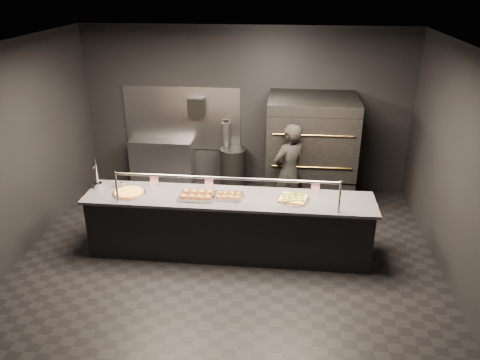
{
  "coord_description": "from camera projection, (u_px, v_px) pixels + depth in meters",
  "views": [
    {
      "loc": [
        0.78,
        -5.87,
        3.81
      ],
      "look_at": [
        0.14,
        0.2,
        1.1
      ],
      "focal_mm": 35.0,
      "sensor_mm": 36.0,
      "label": 1
    }
  ],
  "objects": [
    {
      "name": "room",
      "position": [
        227.0,
        157.0,
        6.4
      ],
      "size": [
        6.04,
        6.0,
        3.0
      ],
      "color": "black",
      "rests_on": "ground"
    },
    {
      "name": "service_counter",
      "position": [
        229.0,
        225.0,
        6.77
      ],
      "size": [
        4.1,
        0.78,
        1.37
      ],
      "color": "black",
      "rests_on": "ground"
    },
    {
      "name": "pizza_oven",
      "position": [
        310.0,
        150.0,
        8.18
      ],
      "size": [
        1.5,
        1.23,
        1.91
      ],
      "color": "black",
      "rests_on": "ground"
    },
    {
      "name": "prep_shelf",
      "position": [
        162.0,
        163.0,
        9.04
      ],
      "size": [
        1.2,
        0.35,
        0.9
      ],
      "primitive_type": "cube",
      "color": "#99999E",
      "rests_on": "ground"
    },
    {
      "name": "towel_dispenser",
      "position": [
        196.0,
        107.0,
        8.59
      ],
      "size": [
        0.3,
        0.2,
        0.35
      ],
      "primitive_type": "cube",
      "color": "black",
      "rests_on": "room"
    },
    {
      "name": "fire_extinguisher",
      "position": [
        226.0,
        133.0,
        8.75
      ],
      "size": [
        0.14,
        0.14,
        0.51
      ],
      "color": "#B2B2B7",
      "rests_on": "room"
    },
    {
      "name": "beer_tap",
      "position": [
        97.0,
        179.0,
        6.81
      ],
      "size": [
        0.13,
        0.18,
        0.5
      ],
      "color": "silver",
      "rests_on": "service_counter"
    },
    {
      "name": "round_pizza",
      "position": [
        129.0,
        192.0,
        6.68
      ],
      "size": [
        0.48,
        0.48,
        0.03
      ],
      "color": "silver",
      "rests_on": "service_counter"
    },
    {
      "name": "slider_tray_a",
      "position": [
        197.0,
        195.0,
        6.57
      ],
      "size": [
        0.52,
        0.4,
        0.08
      ],
      "color": "silver",
      "rests_on": "service_counter"
    },
    {
      "name": "slider_tray_b",
      "position": [
        228.0,
        196.0,
        6.56
      ],
      "size": [
        0.47,
        0.41,
        0.06
      ],
      "color": "silver",
      "rests_on": "service_counter"
    },
    {
      "name": "square_pizza",
      "position": [
        293.0,
        199.0,
        6.49
      ],
      "size": [
        0.46,
        0.46,
        0.05
      ],
      "color": "silver",
      "rests_on": "service_counter"
    },
    {
      "name": "condiment_jar",
      "position": [
        117.0,
        184.0,
        6.88
      ],
      "size": [
        0.14,
        0.06,
        0.09
      ],
      "color": "silver",
      "rests_on": "service_counter"
    },
    {
      "name": "tent_cards",
      "position": [
        225.0,
        184.0,
        6.82
      ],
      "size": [
        2.49,
        0.04,
        0.15
      ],
      "color": "white",
      "rests_on": "service_counter"
    },
    {
      "name": "trash_bin",
      "position": [
        233.0,
        169.0,
        8.83
      ],
      "size": [
        0.49,
        0.49,
        0.82
      ],
      "primitive_type": "cylinder",
      "color": "black",
      "rests_on": "ground"
    },
    {
      "name": "worker",
      "position": [
        289.0,
        173.0,
        7.62
      ],
      "size": [
        0.72,
        0.68,
        1.66
      ],
      "primitive_type": "imported",
      "rotation": [
        0.0,
        0.0,
        3.78
      ],
      "color": "black",
      "rests_on": "ground"
    }
  ]
}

